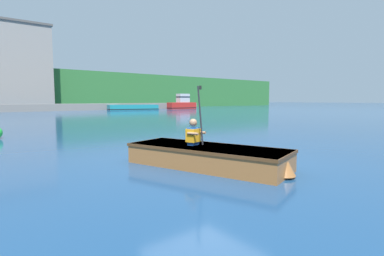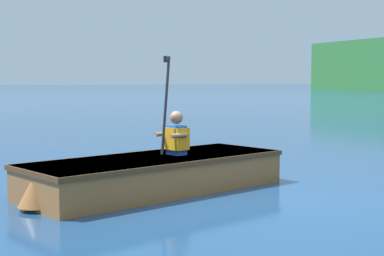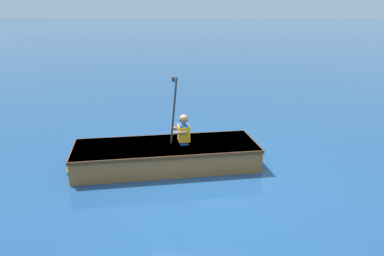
{
  "view_description": "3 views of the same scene",
  "coord_description": "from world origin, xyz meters",
  "px_view_note": "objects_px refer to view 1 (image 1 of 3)",
  "views": [
    {
      "loc": [
        -4.72,
        -5.49,
        1.42
      ],
      "look_at": [
        -0.59,
        -0.28,
        0.79
      ],
      "focal_mm": 28.0,
      "sensor_mm": 36.0,
      "label": 1
    },
    {
      "loc": [
        6.34,
        -3.34,
        1.42
      ],
      "look_at": [
        -0.59,
        -0.28,
        0.79
      ],
      "focal_mm": 55.0,
      "sensor_mm": 36.0,
      "label": 2
    },
    {
      "loc": [
        5.9,
        0.69,
        2.84
      ],
      "look_at": [
        -0.59,
        -0.28,
        0.79
      ],
      "focal_mm": 35.0,
      "sensor_mm": 36.0,
      "label": 3
    }
  ],
  "objects_px": {
    "moored_boat_dock_center_far": "(182,103)",
    "person_paddler": "(194,133)",
    "moored_boat_dock_west_inner": "(133,108)",
    "rowboat_foreground": "(209,155)"
  },
  "relations": [
    {
      "from": "moored_boat_dock_center_far",
      "to": "person_paddler",
      "type": "distance_m",
      "value": 40.61
    },
    {
      "from": "moored_boat_dock_west_inner",
      "to": "person_paddler",
      "type": "relative_size",
      "value": 5.68
    },
    {
      "from": "moored_boat_dock_west_inner",
      "to": "person_paddler",
      "type": "bearing_deg",
      "value": -115.26
    },
    {
      "from": "moored_boat_dock_center_far",
      "to": "person_paddler",
      "type": "relative_size",
      "value": 3.74
    },
    {
      "from": "rowboat_foreground",
      "to": "person_paddler",
      "type": "bearing_deg",
      "value": 107.95
    },
    {
      "from": "person_paddler",
      "to": "moored_boat_dock_west_inner",
      "type": "bearing_deg",
      "value": 64.74
    },
    {
      "from": "person_paddler",
      "to": "rowboat_foreground",
      "type": "bearing_deg",
      "value": -72.05
    },
    {
      "from": "moored_boat_dock_center_far",
      "to": "person_paddler",
      "type": "bearing_deg",
      "value": -126.2
    },
    {
      "from": "moored_boat_dock_west_inner",
      "to": "rowboat_foreground",
      "type": "bearing_deg",
      "value": -114.86
    },
    {
      "from": "rowboat_foreground",
      "to": "person_paddler",
      "type": "distance_m",
      "value": 0.59
    }
  ]
}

